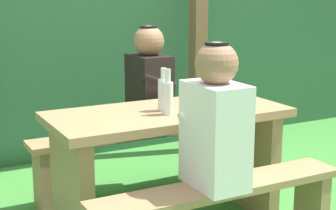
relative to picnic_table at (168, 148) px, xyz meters
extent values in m
cube|color=#2A5736|center=(0.00, 2.08, 0.52)|extent=(6.40, 1.02, 2.02)
cube|color=brown|center=(0.96, 1.25, 0.51)|extent=(0.12, 0.12, 2.01)
cube|color=#9E7A51|center=(0.00, 0.00, 0.21)|extent=(1.40, 0.64, 0.05)
cube|color=#9E7A51|center=(-0.60, 0.00, -0.16)|extent=(0.08, 0.54, 0.68)
cube|color=#9E7A51|center=(0.60, 0.00, -0.16)|extent=(0.08, 0.54, 0.68)
cube|color=#9E7A51|center=(0.00, -0.57, -0.05)|extent=(1.40, 0.24, 0.04)
cube|color=#9E7A51|center=(0.62, -0.57, -0.29)|extent=(0.07, 0.22, 0.42)
cube|color=#9E7A51|center=(0.00, 0.57, -0.05)|extent=(1.40, 0.24, 0.04)
cube|color=#9E7A51|center=(-0.62, 0.57, -0.29)|extent=(0.07, 0.22, 0.42)
cube|color=#9E7A51|center=(0.62, 0.57, -0.29)|extent=(0.07, 0.22, 0.42)
cube|color=white|center=(-0.04, -0.57, 0.23)|extent=(0.22, 0.34, 0.52)
sphere|color=#936B4C|center=(-0.04, -0.57, 0.58)|extent=(0.21, 0.21, 0.21)
cylinder|color=black|center=(-0.04, -0.57, 0.67)|extent=(0.12, 0.12, 0.02)
cylinder|color=white|center=(-0.04, -0.43, 0.33)|extent=(0.25, 0.07, 0.15)
cube|color=black|center=(0.15, 0.57, 0.23)|extent=(0.22, 0.34, 0.52)
sphere|color=#936B4C|center=(0.15, 0.57, 0.58)|extent=(0.21, 0.21, 0.21)
cylinder|color=black|center=(0.15, 0.57, 0.67)|extent=(0.12, 0.12, 0.02)
cylinder|color=black|center=(0.15, 0.43, 0.33)|extent=(0.25, 0.07, 0.15)
cylinder|color=silver|center=(0.26, -0.06, 0.28)|extent=(0.07, 0.07, 0.09)
cylinder|color=silver|center=(-0.03, 0.00, 0.32)|extent=(0.07, 0.07, 0.18)
cylinder|color=silver|center=(-0.03, 0.00, 0.45)|extent=(0.03, 0.03, 0.07)
cylinder|color=silver|center=(-0.05, -0.09, 0.32)|extent=(0.06, 0.06, 0.18)
cylinder|color=silver|center=(-0.05, -0.09, 0.45)|extent=(0.03, 0.03, 0.08)
cube|color=silver|center=(0.29, 0.03, 0.24)|extent=(0.14, 0.16, 0.01)
camera|label=1|loc=(-1.41, -2.66, 0.93)|focal=56.39mm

